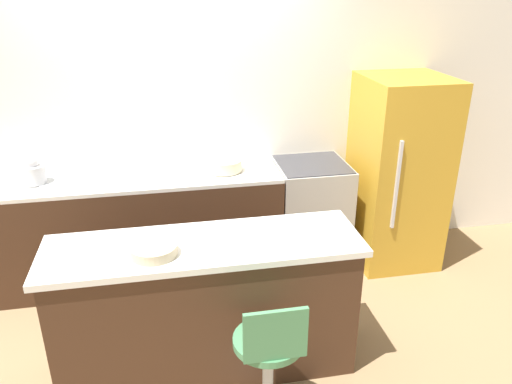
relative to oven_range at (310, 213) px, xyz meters
name	(u,v)px	position (x,y,z in m)	size (l,w,h in m)	color
ground_plane	(183,292)	(-1.14, -0.31, -0.46)	(14.00, 14.00, 0.00)	#8E704C
wall_back	(170,116)	(-1.14, 0.32, 0.84)	(8.00, 0.06, 2.60)	white
back_counter	(134,229)	(-1.50, 0.00, 0.00)	(2.38, 0.58, 0.92)	#422819
kitchen_island	(207,307)	(-1.02, -1.16, 0.00)	(1.88, 0.56, 0.91)	#422819
oven_range	(310,213)	(0.00, 0.00, 0.00)	(0.59, 0.60, 0.92)	#B7B2A8
refrigerator	(397,172)	(0.74, -0.06, 0.35)	(0.68, 0.74, 1.62)	gold
stool_chair	(269,365)	(-0.74, -1.71, -0.02)	(0.38, 0.38, 0.89)	#B7B7BC
kettle	(34,172)	(-2.18, -0.01, 0.55)	(0.16, 0.16, 0.21)	silver
mixing_bowl	(224,165)	(-0.74, -0.01, 0.51)	(0.28, 0.28, 0.09)	beige
fruit_bowl	(154,250)	(-1.30, -1.24, 0.48)	(0.27, 0.27, 0.06)	#C1B28E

